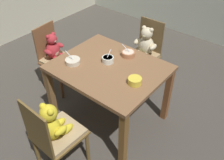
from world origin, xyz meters
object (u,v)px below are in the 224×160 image
object	(u,v)px
teddy_chair_near_front	(53,129)
porridge_bowl_white_center	(108,59)
dining_table	(109,75)
porridge_bowl_yellow_near_right	(135,81)
porridge_bowl_terracotta_far_center	(128,54)
teddy_chair_near_left	(55,54)
teddy_chair_far_center	(145,48)
porridge_bowl_cream_near_left	(73,61)

from	to	relation	value
teddy_chair_near_front	porridge_bowl_white_center	xyz separation A→B (m)	(-0.11, 0.87, 0.23)
dining_table	porridge_bowl_yellow_near_right	xyz separation A→B (m)	(0.36, -0.06, 0.14)
teddy_chair_near_front	porridge_bowl_white_center	size ratio (longest dim) A/B	6.77
porridge_bowl_terracotta_far_center	dining_table	bearing A→B (deg)	-96.29
porridge_bowl_terracotta_far_center	porridge_bowl_white_center	distance (m)	0.25
porridge_bowl_yellow_near_right	porridge_bowl_white_center	distance (m)	0.44
porridge_bowl_yellow_near_right	dining_table	bearing A→B (deg)	170.52
teddy_chair_near_left	porridge_bowl_yellow_near_right	distance (m)	1.30
teddy_chair_near_left	porridge_bowl_terracotta_far_center	world-z (taller)	teddy_chair_near_left
teddy_chair_near_front	porridge_bowl_yellow_near_right	xyz separation A→B (m)	(0.32, 0.75, 0.24)
porridge_bowl_terracotta_far_center	porridge_bowl_yellow_near_right	bearing A→B (deg)	-46.25
teddy_chair_far_center	porridge_bowl_terracotta_far_center	world-z (taller)	teddy_chair_far_center
teddy_chair_far_center	teddy_chair_near_left	world-z (taller)	teddy_chair_far_center
teddy_chair_near_front	porridge_bowl_cream_near_left	bearing A→B (deg)	33.00
porridge_bowl_cream_near_left	teddy_chair_near_front	bearing A→B (deg)	-58.79
dining_table	porridge_bowl_white_center	size ratio (longest dim) A/B	8.40
teddy_chair_far_center	porridge_bowl_yellow_near_right	bearing A→B (deg)	25.33
porridge_bowl_yellow_near_right	teddy_chair_near_left	bearing A→B (deg)	176.43
porridge_bowl_terracotta_far_center	porridge_bowl_white_center	xyz separation A→B (m)	(-0.09, -0.23, 0.01)
teddy_chair_near_front	porridge_bowl_terracotta_far_center	xyz separation A→B (m)	(-0.02, 1.10, 0.23)
teddy_chair_far_center	teddy_chair_near_left	size ratio (longest dim) A/B	1.02
teddy_chair_near_front	porridge_bowl_yellow_near_right	world-z (taller)	teddy_chair_near_front
porridge_bowl_white_center	teddy_chair_near_front	bearing A→B (deg)	-82.91
dining_table	teddy_chair_near_front	size ratio (longest dim) A/B	1.24
porridge_bowl_yellow_near_right	porridge_bowl_cream_near_left	size ratio (longest dim) A/B	0.78
dining_table	teddy_chair_near_front	distance (m)	0.82
teddy_chair_near_front	teddy_chair_near_left	bearing A→B (deg)	50.75
dining_table	porridge_bowl_cream_near_left	distance (m)	0.40
dining_table	porridge_bowl_yellow_near_right	distance (m)	0.39
porridge_bowl_terracotta_far_center	porridge_bowl_cream_near_left	world-z (taller)	porridge_bowl_cream_near_left
teddy_chair_far_center	dining_table	bearing A→B (deg)	3.76
porridge_bowl_yellow_near_right	teddy_chair_far_center	bearing A→B (deg)	116.75
dining_table	porridge_bowl_white_center	xyz separation A→B (m)	(-0.06, 0.06, 0.14)
teddy_chair_far_center	porridge_bowl_yellow_near_right	xyz separation A→B (m)	(0.44, -0.87, 0.23)
dining_table	porridge_bowl_yellow_near_right	bearing A→B (deg)	-9.48
teddy_chair_near_front	porridge_bowl_white_center	bearing A→B (deg)	8.87
porridge_bowl_cream_near_left	dining_table	bearing A→B (deg)	30.22
teddy_chair_near_front	porridge_bowl_cream_near_left	size ratio (longest dim) A/B	5.38
teddy_chair_far_center	teddy_chair_near_left	distance (m)	1.15
teddy_chair_far_center	teddy_chair_near_front	world-z (taller)	teddy_chair_far_center
porridge_bowl_terracotta_far_center	porridge_bowl_yellow_near_right	xyz separation A→B (m)	(0.33, -0.35, 0.01)
dining_table	porridge_bowl_white_center	world-z (taller)	porridge_bowl_white_center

